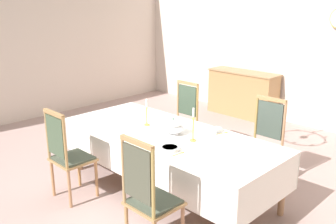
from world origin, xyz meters
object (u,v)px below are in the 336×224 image
(sideboard, at_px, (242,94))
(candlestick_east, at_px, (193,128))
(candlestick_west, at_px, (147,115))
(dining_table, at_px, (169,138))
(bowl_near_left, at_px, (216,129))
(spoon_primary, at_px, (225,133))
(chair_north_b, at_px, (263,141))
(spoon_secondary, at_px, (181,153))
(chair_north_a, at_px, (182,118))
(bowl_near_right, at_px, (170,148))
(soup_tureen, at_px, (173,126))
(chair_south_b, at_px, (149,195))
(chair_south_a, at_px, (67,154))

(sideboard, bearing_deg, candlestick_east, 114.98)
(candlestick_west, bearing_deg, dining_table, -0.00)
(sideboard, bearing_deg, bowl_near_left, 117.96)
(spoon_primary, bearing_deg, chair_north_b, 81.51)
(candlestick_west, distance_m, spoon_secondary, 0.99)
(candlestick_east, relative_size, spoon_primary, 2.22)
(candlestick_west, bearing_deg, chair_north_a, 107.07)
(chair_north_a, distance_m, chair_north_b, 1.39)
(candlestick_west, height_order, candlestick_east, candlestick_east)
(candlestick_west, distance_m, bowl_near_right, 0.87)
(chair_north_b, distance_m, bowl_near_right, 1.40)
(sideboard, bearing_deg, bowl_near_right, 112.81)
(candlestick_west, xyz_separation_m, spoon_primary, (0.86, 0.46, -0.13))
(soup_tureen, bearing_deg, candlestick_west, 180.00)
(chair_south_b, bearing_deg, chair_south_a, 179.88)
(chair_north_a, height_order, soup_tureen, chair_north_a)
(chair_south_b, relative_size, candlestick_east, 2.97)
(dining_table, distance_m, bowl_near_right, 0.56)
(chair_south_a, relative_size, spoon_secondary, 6.16)
(soup_tureen, relative_size, bowl_near_left, 1.53)
(chair_north_b, xyz_separation_m, sideboard, (-1.84, 2.28, -0.11))
(spoon_primary, xyz_separation_m, spoon_secondary, (0.05, -0.82, 0.00))
(candlestick_west, distance_m, candlestick_east, 0.77)
(spoon_secondary, bearing_deg, bowl_near_left, 107.05)
(bowl_near_right, bearing_deg, chair_north_a, 128.65)
(chair_north_a, relative_size, bowl_near_right, 5.53)
(dining_table, distance_m, sideboard, 3.45)
(chair_north_b, height_order, spoon_primary, chair_north_b)
(chair_north_b, xyz_separation_m, bowl_near_right, (-0.31, -1.35, 0.20))
(dining_table, distance_m, candlestick_east, 0.45)
(chair_north_a, bearing_deg, candlestick_east, 137.77)
(candlestick_east, bearing_deg, dining_table, -180.00)
(candlestick_west, height_order, sideboard, candlestick_west)
(soup_tureen, bearing_deg, sideboard, 110.39)
(bowl_near_right, bearing_deg, candlestick_east, 91.94)
(chair_south_a, xyz_separation_m, bowl_near_left, (1.04, 1.40, 0.20))
(chair_north_b, bearing_deg, chair_north_a, 0.04)
(candlestick_east, bearing_deg, spoon_primary, 78.33)
(chair_south_b, bearing_deg, sideboard, 113.56)
(spoon_primary, bearing_deg, chair_south_a, -112.95)
(candlestick_west, bearing_deg, bowl_near_left, 30.50)
(chair_north_a, xyz_separation_m, chair_north_b, (1.39, 0.00, 0.00))
(chair_south_a, xyz_separation_m, candlestick_west, (0.30, 0.96, 0.32))
(dining_table, distance_m, chair_south_a, 1.18)
(dining_table, bearing_deg, bowl_near_left, 50.51)
(chair_south_a, distance_m, candlestick_east, 1.47)
(dining_table, distance_m, bowl_near_left, 0.58)
(soup_tureen, height_order, bowl_near_right, soup_tureen)
(chair_south_b, bearing_deg, soup_tureen, 123.12)
(chair_south_a, height_order, candlestick_west, chair_south_a)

